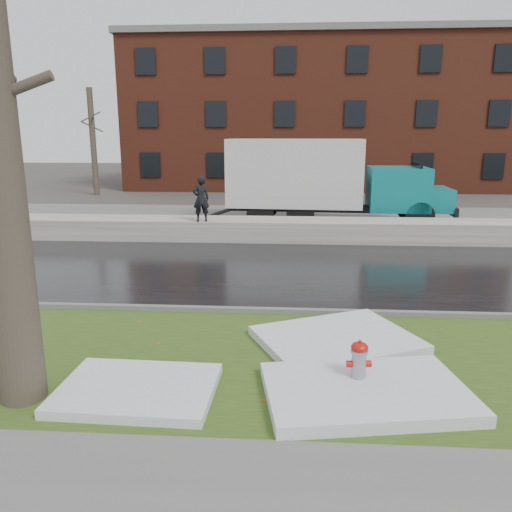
{
  "coord_description": "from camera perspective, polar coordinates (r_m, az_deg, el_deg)",
  "views": [
    {
      "loc": [
        0.19,
        -8.86,
        3.64
      ],
      "look_at": [
        -0.55,
        2.07,
        1.0
      ],
      "focal_mm": 35.0,
      "sensor_mm": 36.0,
      "label": 1
    }
  ],
  "objects": [
    {
      "name": "verge",
      "position": [
        8.43,
        2.27,
        -11.9
      ],
      "size": [
        60.0,
        4.5,
        0.04
      ],
      "primitive_type": "cube",
      "color": "#2D4517",
      "rests_on": "ground"
    },
    {
      "name": "brick_building",
      "position": [
        38.92,
        6.77,
        15.47
      ],
      "size": [
        26.0,
        12.0,
        10.0
      ],
      "primitive_type": "cube",
      "color": "maroon",
      "rests_on": "ground"
    },
    {
      "name": "ground",
      "position": [
        9.58,
        2.49,
        -8.8
      ],
      "size": [
        120.0,
        120.0,
        0.0
      ],
      "primitive_type": "plane",
      "color": "#47423D",
      "rests_on": "ground"
    },
    {
      "name": "parking_lot",
      "position": [
        22.15,
        3.33,
        4.12
      ],
      "size": [
        60.0,
        9.0,
        0.03
      ],
      "primitive_type": "cube",
      "color": "slate",
      "rests_on": "ground"
    },
    {
      "name": "snow_patch_near",
      "position": [
        9.08,
        9.19,
        -9.43
      ],
      "size": [
        3.2,
        2.92,
        0.16
      ],
      "primitive_type": "cube",
      "rotation": [
        0.0,
        0.0,
        0.44
      ],
      "color": "silver",
      "rests_on": "verge"
    },
    {
      "name": "curb",
      "position": [
        10.48,
        2.63,
        -6.37
      ],
      "size": [
        60.0,
        0.15,
        0.14
      ],
      "primitive_type": "cube",
      "color": "slate",
      "rests_on": "ground"
    },
    {
      "name": "bg_tree_center",
      "position": [
        35.4,
        -6.37,
        12.98
      ],
      "size": [
        1.4,
        1.62,
        6.5
      ],
      "color": "brown",
      "rests_on": "ground"
    },
    {
      "name": "snow_patch_side",
      "position": [
        7.43,
        12.46,
        -14.97
      ],
      "size": [
        3.06,
        2.23,
        0.18
      ],
      "primitive_type": "cube",
      "rotation": [
        0.0,
        0.0,
        0.16
      ],
      "color": "silver",
      "rests_on": "verge"
    },
    {
      "name": "worker",
      "position": [
        17.35,
        -6.3,
        6.5
      ],
      "size": [
        0.67,
        0.56,
        1.57
      ],
      "primitive_type": "imported",
      "rotation": [
        0.0,
        0.0,
        3.51
      ],
      "color": "black",
      "rests_on": "snowbank"
    },
    {
      "name": "snow_patch_far",
      "position": [
        7.58,
        -13.41,
        -14.62
      ],
      "size": [
        2.24,
        1.66,
        0.14
      ],
      "primitive_type": "cube",
      "rotation": [
        0.0,
        0.0,
        -0.03
      ],
      "color": "silver",
      "rests_on": "verge"
    },
    {
      "name": "road",
      "position": [
        13.84,
        2.95,
        -1.65
      ],
      "size": [
        60.0,
        7.0,
        0.03
      ],
      "primitive_type": "cube",
      "color": "black",
      "rests_on": "ground"
    },
    {
      "name": "fire_hydrant",
      "position": [
        7.53,
        11.66,
        -11.87
      ],
      "size": [
        0.37,
        0.32,
        0.75
      ],
      "rotation": [
        0.0,
        0.0,
        0.09
      ],
      "color": "#93959B",
      "rests_on": "verge"
    },
    {
      "name": "box_truck",
      "position": [
        21.27,
        7.5,
        8.67
      ],
      "size": [
        10.65,
        2.94,
        3.53
      ],
      "rotation": [
        0.0,
        0.0,
        -0.05
      ],
      "color": "black",
      "rests_on": "ground"
    },
    {
      "name": "snowbank",
      "position": [
        17.86,
        3.2,
        3.0
      ],
      "size": [
        60.0,
        1.6,
        0.75
      ],
      "primitive_type": "cube",
      "color": "beige",
      "rests_on": "ground"
    },
    {
      "name": "bg_tree_left",
      "position": [
        33.18,
        -18.13,
        12.38
      ],
      "size": [
        1.4,
        1.62,
        6.5
      ],
      "color": "brown",
      "rests_on": "ground"
    }
  ]
}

